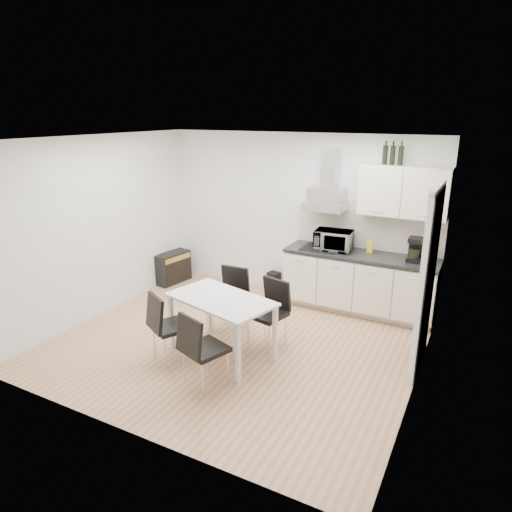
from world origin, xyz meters
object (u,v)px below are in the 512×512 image
Objects in this scene: kitchenette at (364,259)px; chair_far_left at (229,301)px; chair_near_right at (205,350)px; floor_speaker at (274,281)px; guitar_amp at (173,267)px; dining_table at (221,305)px; chair_near_left at (172,327)px; chair_far_right at (267,315)px.

chair_far_left is (-1.43, -1.47, -0.39)m from kitchenette.
floor_speaker is at bearing 120.44° from chair_near_right.
chair_near_right is 1.29× the size of guitar_amp.
chair_far_left is (-0.24, 0.59, -0.22)m from dining_table.
dining_table is 0.74m from chair_near_right.
guitar_amp is (-2.30, 2.43, -0.17)m from chair_near_right.
chair_far_left is 2.80× the size of floor_speaker.
dining_table is at bearing -119.97° from kitchenette.
chair_near_left is (-0.45, -0.40, -0.22)m from dining_table.
floor_speaker is at bearing 116.45° from chair_near_left.
chair_near_left is at bearing 177.17° from chair_near_right.
kitchenette is 2.86× the size of chair_far_right.
dining_table is at bearing 108.43° from chair_far_left.
kitchenette is 2.86× the size of chair_near_right.
chair_far_left is at bearing 106.88° from chair_near_left.
chair_far_right is 1.20m from chair_near_left.
chair_far_right is 2.80× the size of floor_speaker.
chair_near_right is (-0.20, -1.10, 0.00)m from chair_far_right.
chair_far_right reaches higher than floor_speaker.
chair_far_left and chair_near_right have the same top height.
kitchenette is 8.01× the size of floor_speaker.
chair_far_right is 1.12m from chair_near_right.
chair_near_left is at bearing -123.33° from dining_table.
chair_near_right is at bearing -109.71° from kitchenette.
chair_near_right is at bearing -37.34° from guitar_amp.
floor_speaker is (-0.10, 1.64, -0.28)m from chair_far_left.
guitar_amp reaches higher than floor_speaker.
guitar_amp is at bearing 156.00° from chair_near_left.
guitar_amp is at bearing 153.08° from chair_near_right.
chair_far_right is at bearing 99.16° from chair_near_right.
chair_near_right is (0.66, -0.27, 0.00)m from chair_near_left.
kitchenette is 2.86× the size of chair_near_left.
chair_far_right is (-0.78, -1.64, -0.39)m from kitchenette.
chair_far_left is 1.00× the size of chair_near_left.
kitchenette is 1.69m from floor_speaker.
chair_near_right is 2.97m from floor_speaker.
chair_near_right is at bearing 105.83° from chair_far_left.
floor_speaker is (-0.76, 1.81, -0.28)m from chair_far_right.
chair_near_right is at bearing 92.49° from chair_far_right.
dining_table is 0.68m from chair_far_left.
chair_far_right reaches higher than dining_table.
kitchenette reaches higher than dining_table.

